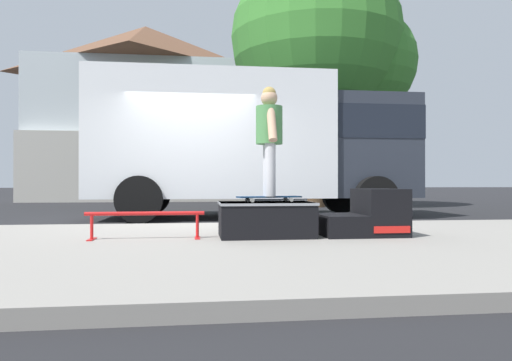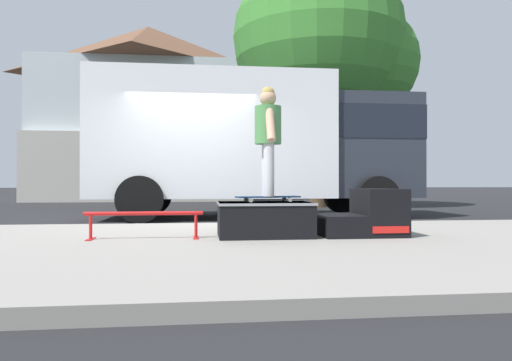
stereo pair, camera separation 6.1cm
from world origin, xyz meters
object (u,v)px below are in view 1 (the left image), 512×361
object	(u,v)px
kicker_ramp	(367,216)
box_truck	(255,141)
skate_box	(266,218)
skater_kid	(269,132)
street_tree_main	(326,45)
grind_rail	(145,219)
skateboard	(269,197)

from	to	relation	value
kicker_ramp	box_truck	bearing A→B (deg)	99.67
skate_box	skater_kid	world-z (taller)	skater_kid
street_tree_main	grind_rail	bearing A→B (deg)	-117.49
skateboard	kicker_ramp	bearing A→B (deg)	-2.47
kicker_ramp	street_tree_main	xyz separation A→B (m)	(1.99, 8.88, 4.79)
skateboard	skater_kid	size ratio (longest dim) A/B	0.61
skateboard	skate_box	bearing A→B (deg)	-132.47
skater_kid	street_tree_main	distance (m)	10.11
kicker_ramp	skater_kid	xyz separation A→B (m)	(-1.21, 0.05, 1.02)
kicker_ramp	street_tree_main	distance (m)	10.28
skater_kid	skate_box	bearing A→B (deg)	-132.47
skater_kid	skateboard	bearing A→B (deg)	-90.00
skater_kid	kicker_ramp	bearing A→B (deg)	-2.47
grind_rail	street_tree_main	world-z (taller)	street_tree_main
skate_box	street_tree_main	xyz separation A→B (m)	(3.25, 8.88, 4.80)
skate_box	skateboard	world-z (taller)	skateboard
skateboard	street_tree_main	bearing A→B (deg)	70.07
kicker_ramp	skateboard	xyz separation A→B (m)	(-1.21, 0.05, 0.23)
kicker_ramp	grind_rail	world-z (taller)	kicker_ramp
kicker_ramp	street_tree_main	size ratio (longest dim) A/B	0.12
skate_box	street_tree_main	bearing A→B (deg)	69.91
skate_box	skater_kid	bearing A→B (deg)	47.53
skater_kid	street_tree_main	xyz separation A→B (m)	(3.20, 8.82, 3.76)
street_tree_main	skate_box	bearing A→B (deg)	-110.09
box_truck	street_tree_main	distance (m)	6.07
grind_rail	street_tree_main	bearing A→B (deg)	62.51
grind_rail	skateboard	distance (m)	1.48
skateboard	skater_kid	world-z (taller)	skater_kid
kicker_ramp	skater_kid	distance (m)	1.59
grind_rail	skater_kid	size ratio (longest dim) A/B	1.01
kicker_ramp	skateboard	bearing A→B (deg)	177.53
street_tree_main	skater_kid	bearing A→B (deg)	-109.93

